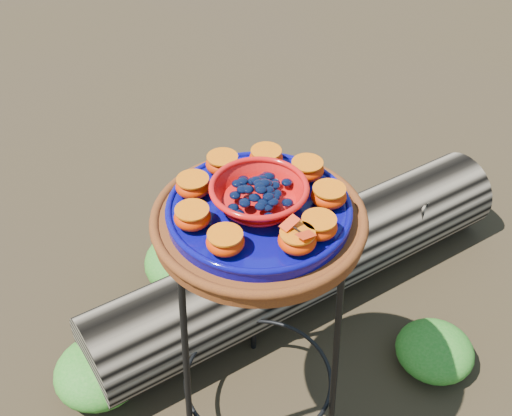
{
  "coord_description": "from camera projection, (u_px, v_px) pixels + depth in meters",
  "views": [
    {
      "loc": [
        -0.07,
        -1.03,
        1.64
      ],
      "look_at": [
        -0.01,
        0.0,
        0.76
      ],
      "focal_mm": 45.0,
      "sensor_mm": 36.0,
      "label": 1
    }
  ],
  "objects": [
    {
      "name": "cobalt_plate",
      "position": [
        259.0,
        211.0,
        1.36
      ],
      "size": [
        0.39,
        0.39,
        0.03
      ],
      "primitive_type": "cylinder",
      "color": "#040050",
      "rests_on": "terracotta_saucer"
    },
    {
      "name": "red_bowl",
      "position": [
        259.0,
        196.0,
        1.34
      ],
      "size": [
        0.2,
        0.2,
        0.05
      ],
      "primitive_type": null,
      "color": "red",
      "rests_on": "cobalt_plate"
    },
    {
      "name": "orange_half_5",
      "position": [
        223.0,
        164.0,
        1.43
      ],
      "size": [
        0.08,
        0.08,
        0.04
      ],
      "primitive_type": "ellipsoid",
      "color": "#B12F00",
      "rests_on": "cobalt_plate"
    },
    {
      "name": "orange_half_8",
      "position": [
        225.0,
        242.0,
        1.24
      ],
      "size": [
        0.08,
        0.08,
        0.04
      ],
      "primitive_type": "ellipsoid",
      "color": "#B12F00",
      "rests_on": "cobalt_plate"
    },
    {
      "name": "orange_half_6",
      "position": [
        193.0,
        186.0,
        1.37
      ],
      "size": [
        0.08,
        0.08,
        0.04
      ],
      "primitive_type": "ellipsoid",
      "color": "#B12F00",
      "rests_on": "cobalt_plate"
    },
    {
      "name": "foliage_right",
      "position": [
        435.0,
        350.0,
        1.93
      ],
      "size": [
        0.24,
        0.24,
        0.12
      ],
      "primitive_type": "ellipsoid",
      "color": "#1B6816",
      "rests_on": "ground"
    },
    {
      "name": "orange_half_2",
      "position": [
        329.0,
        196.0,
        1.35
      ],
      "size": [
        0.08,
        0.08,
        0.04
      ],
      "primitive_type": "ellipsoid",
      "color": "#B12F00",
      "rests_on": "cobalt_plate"
    },
    {
      "name": "plant_stand",
      "position": [
        258.0,
        331.0,
        1.62
      ],
      "size": [
        0.44,
        0.44,
        0.7
      ],
      "primitive_type": null,
      "color": "black",
      "rests_on": "ground"
    },
    {
      "name": "orange_half_1",
      "position": [
        319.0,
        227.0,
        1.27
      ],
      "size": [
        0.08,
        0.08,
        0.04
      ],
      "primitive_type": "ellipsoid",
      "color": "#B12F00",
      "rests_on": "cobalt_plate"
    },
    {
      "name": "foliage_left",
      "position": [
        99.0,
        370.0,
        1.87
      ],
      "size": [
        0.27,
        0.27,
        0.13
      ],
      "primitive_type": "ellipsoid",
      "color": "#1B6816",
      "rests_on": "ground"
    },
    {
      "name": "orange_half_4",
      "position": [
        266.0,
        158.0,
        1.45
      ],
      "size": [
        0.08,
        0.08,
        0.04
      ],
      "primitive_type": "ellipsoid",
      "color": "#B12F00",
      "rests_on": "cobalt_plate"
    },
    {
      "name": "butterfly",
      "position": [
        298.0,
        229.0,
        1.23
      ],
      "size": [
        0.1,
        0.09,
        0.01
      ],
      "primitive_type": null,
      "rotation": [
        0.0,
        0.0,
        0.65
      ],
      "color": "red",
      "rests_on": "orange_half_0"
    },
    {
      "name": "ground",
      "position": [
        258.0,
        409.0,
        1.85
      ],
      "size": [
        60.0,
        60.0,
        0.0
      ],
      "primitive_type": "plane",
      "color": "#2E2413"
    },
    {
      "name": "orange_half_0",
      "position": [
        297.0,
        240.0,
        1.24
      ],
      "size": [
        0.08,
        0.08,
        0.04
      ],
      "primitive_type": "ellipsoid",
      "color": "#B12F00",
      "rests_on": "cobalt_plate"
    },
    {
      "name": "driftwood_log",
      "position": [
        303.0,
        263.0,
        2.1
      ],
      "size": [
        1.48,
        1.06,
        0.28
      ],
      "primitive_type": null,
      "rotation": [
        0.0,
        0.0,
        0.5
      ],
      "color": "black",
      "rests_on": "ground"
    },
    {
      "name": "terracotta_saucer",
      "position": [
        259.0,
        222.0,
        1.38
      ],
      "size": [
        0.46,
        0.46,
        0.04
      ],
      "primitive_type": "cylinder",
      "color": "#411A11",
      "rests_on": "plant_stand"
    },
    {
      "name": "orange_half_3",
      "position": [
        307.0,
        170.0,
        1.42
      ],
      "size": [
        0.08,
        0.08,
        0.04
      ],
      "primitive_type": "ellipsoid",
      "color": "#B12F00",
      "rests_on": "cobalt_plate"
    },
    {
      "name": "glass_gems",
      "position": [
        259.0,
        181.0,
        1.31
      ],
      "size": [
        0.15,
        0.15,
        0.03
      ],
      "primitive_type": null,
      "color": "black",
      "rests_on": "red_bowl"
    },
    {
      "name": "foliage_back",
      "position": [
        191.0,
        260.0,
        2.2
      ],
      "size": [
        0.32,
        0.32,
        0.16
      ],
      "primitive_type": "ellipsoid",
      "color": "#1B6816",
      "rests_on": "ground"
    },
    {
      "name": "orange_half_7",
      "position": [
        192.0,
        217.0,
        1.3
      ],
      "size": [
        0.08,
        0.08,
        0.04
      ],
      "primitive_type": "ellipsoid",
      "color": "#B12F00",
      "rests_on": "cobalt_plate"
    }
  ]
}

